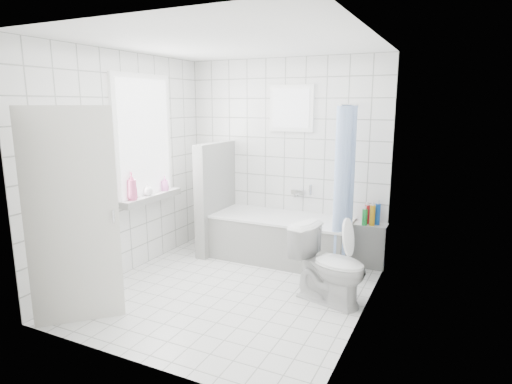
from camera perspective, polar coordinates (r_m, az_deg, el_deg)
The scene contains 19 objects.
ground at distance 4.83m, azimuth -3.24°, elevation -12.93°, with size 3.00×3.00×0.00m, color white.
ceiling at distance 4.43m, azimuth -3.64°, elevation 19.31°, with size 3.00×3.00×0.00m, color white.
wall_back at distance 5.79m, azimuth 3.80°, elevation 4.62°, with size 2.80×0.02×2.60m, color white.
wall_front at distance 3.24m, azimuth -16.38°, elevation -1.48°, with size 2.80×0.02×2.60m, color white.
wall_left at distance 5.27m, azimuth -16.90°, elevation 3.43°, with size 0.02×3.00×2.60m, color white.
wall_right at distance 3.97m, azimuth 14.54°, elevation 0.99°, with size 0.02×3.00×2.60m, color white.
window_left at distance 5.43m, azimuth -14.60°, elevation 6.98°, with size 0.01×0.90×1.40m, color white.
window_back at distance 5.67m, azimuth 4.68°, elevation 11.05°, with size 0.50×0.01×0.50m, color white.
window_sill at distance 5.51m, azimuth -13.84°, elevation -0.72°, with size 0.18×1.02×0.08m, color white.
door at distance 4.19m, azimuth -23.27°, elevation -3.25°, with size 0.04×0.80×2.00m, color silver.
bathtub at distance 5.63m, azimuth 3.38°, elevation -6.13°, with size 1.78×0.77×0.58m.
partition_wall at distance 5.88m, azimuth -5.39°, elevation -0.74°, with size 0.15×0.85×1.50m, color white.
tiled_ledge at distance 5.58m, azimuth 14.93°, elevation -6.86°, with size 0.40×0.24×0.55m, color white.
toilet at distance 4.49m, azimuth 9.77°, elevation -9.55°, with size 0.44×0.78×0.79m, color white.
curtain_rod at distance 5.08m, azimuth 12.37°, elevation 11.31°, with size 0.02×0.02×0.80m, color silver.
shower_curtain at distance 5.03m, azimuth 11.58°, elevation 1.03°, with size 0.14×0.48×1.78m, color #4B7DDD, non-canonical shape.
tub_faucet at distance 5.75m, azimuth 5.64°, elevation -0.00°, with size 0.18×0.06×0.06m, color silver.
sill_bottles at distance 5.34m, azimuth -15.01°, elevation 0.73°, with size 0.18×0.77×0.33m.
ledge_bottles at distance 5.43m, azimuth 15.06°, elevation -3.01°, with size 0.20×0.16×0.26m.
Camera 1 is at (2.14, -3.84, 2.02)m, focal length 30.00 mm.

